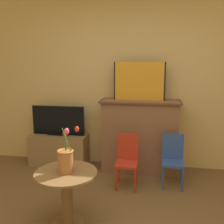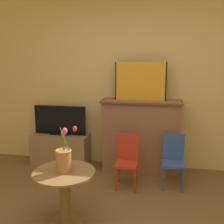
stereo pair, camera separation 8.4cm
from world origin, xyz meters
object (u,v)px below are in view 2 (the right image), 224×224
at_px(chair_red, 127,158).
at_px(chair_blue, 173,158).
at_px(painting, 140,81).
at_px(tv_monitor, 60,121).
at_px(vase_tulips, 64,158).

relative_size(chair_red, chair_blue, 1.00).
bearing_deg(chair_red, painting, 79.76).
distance_m(tv_monitor, vase_tulips, 1.62).
height_order(chair_red, vase_tulips, vase_tulips).
bearing_deg(vase_tulips, chair_blue, 44.51).
bearing_deg(chair_blue, painting, 138.59).
relative_size(chair_red, vase_tulips, 1.50).
bearing_deg(tv_monitor, chair_red, -25.71).
distance_m(tv_monitor, chair_red, 1.31).
bearing_deg(chair_red, vase_tulips, -117.97).
bearing_deg(chair_red, chair_blue, 12.22).
bearing_deg(chair_blue, tv_monitor, 166.21).
xyz_separation_m(painting, vase_tulips, (-0.60, -1.49, -0.63)).
distance_m(chair_red, chair_blue, 0.60).
distance_m(chair_red, vase_tulips, 1.11).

